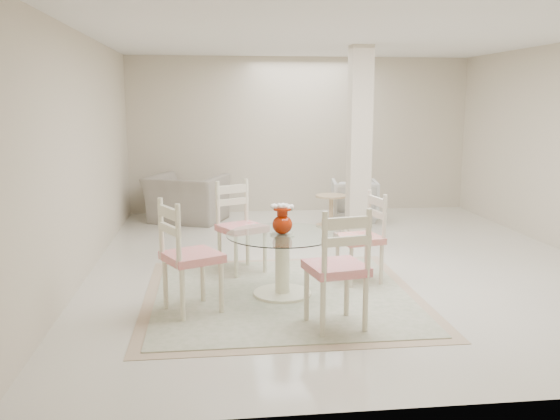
{
  "coord_description": "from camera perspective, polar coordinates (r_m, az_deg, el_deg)",
  "views": [
    {
      "loc": [
        -1.58,
        -6.89,
        1.95
      ],
      "look_at": [
        -0.89,
        -0.99,
        0.85
      ],
      "focal_mm": 38.0,
      "sensor_mm": 36.0,
      "label": 1
    }
  ],
  "objects": [
    {
      "name": "red_vase",
      "position": [
        5.86,
        0.23,
        -0.93
      ],
      "size": [
        0.23,
        0.2,
        0.31
      ],
      "color": "#9D1F04",
      "rests_on": "dining_table"
    },
    {
      "name": "dining_table",
      "position": [
        5.97,
        0.22,
        -5.28
      ],
      "size": [
        1.12,
        1.12,
        0.64
      ],
      "rotation": [
        0.0,
        0.0,
        0.39
      ],
      "color": "beige",
      "rests_on": "ground"
    },
    {
      "name": "recliner_taupe",
      "position": [
        9.75,
        -8.95,
        1.09
      ],
      "size": [
        1.46,
        1.38,
        0.76
      ],
      "primitive_type": "imported",
      "rotation": [
        0.0,
        0.0,
        2.75
      ],
      "color": "gray",
      "rests_on": "ground"
    },
    {
      "name": "dining_chair_west",
      "position": [
        5.48,
        -9.2,
        -3.66
      ],
      "size": [
        0.64,
        0.64,
        1.18
      ],
      "rotation": [
        0.0,
        0.0,
        2.04
      ],
      "color": "#EDE6C3",
      "rests_on": "ground"
    },
    {
      "name": "area_rug",
      "position": [
        6.06,
        0.22,
        -8.2
      ],
      "size": [
        2.77,
        2.77,
        0.02
      ],
      "color": "tan",
      "rests_on": "ground"
    },
    {
      "name": "dining_chair_north",
      "position": [
        6.79,
        -4.03,
        -0.94
      ],
      "size": [
        0.62,
        0.62,
        1.16
      ],
      "rotation": [
        0.0,
        0.0,
        0.48
      ],
      "color": "beige",
      "rests_on": "ground"
    },
    {
      "name": "dining_chair_south",
      "position": [
        5.04,
        5.76,
        -4.81
      ],
      "size": [
        0.56,
        0.56,
        1.19
      ],
      "rotation": [
        0.0,
        0.0,
        3.33
      ],
      "color": "beige",
      "rests_on": "ground"
    },
    {
      "name": "column",
      "position": [
        8.47,
        7.63,
        6.34
      ],
      "size": [
        0.3,
        0.3,
        2.7
      ],
      "primitive_type": "cube",
      "color": "beige",
      "rests_on": "ground"
    },
    {
      "name": "ground",
      "position": [
        7.34,
        6.07,
        -4.99
      ],
      "size": [
        7.0,
        7.0,
        0.0
      ],
      "primitive_type": "plane",
      "color": "silver",
      "rests_on": "ground"
    },
    {
      "name": "armchair_white",
      "position": [
        9.84,
        7.17,
        0.98
      ],
      "size": [
        0.82,
        0.84,
        0.68
      ],
      "primitive_type": "imported",
      "rotation": [
        0.0,
        0.0,
        3.0
      ],
      "color": "silver",
      "rests_on": "ground"
    },
    {
      "name": "dining_chair_east",
      "position": [
        6.44,
        8.24,
        -2.0
      ],
      "size": [
        0.51,
        0.51,
        1.08
      ],
      "rotation": [
        0.0,
        0.0,
        -1.37
      ],
      "color": "beige",
      "rests_on": "ground"
    },
    {
      "name": "room_shell",
      "position": [
        7.07,
        6.36,
        9.66
      ],
      "size": [
        6.02,
        7.02,
        2.71
      ],
      "color": "beige",
      "rests_on": "ground"
    },
    {
      "name": "side_table",
      "position": [
        9.26,
        4.94,
        -0.23
      ],
      "size": [
        0.49,
        0.49,
        0.51
      ],
      "color": "tan",
      "rests_on": "ground"
    }
  ]
}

